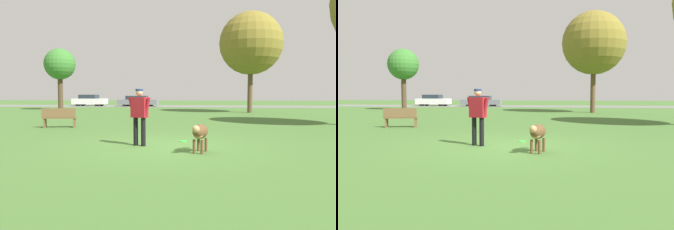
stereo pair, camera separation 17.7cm
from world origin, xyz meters
TOP-DOWN VIEW (x-y plane):
  - ground_plane at (0.00, 0.00)m, footprint 120.00×120.00m
  - far_road_strip at (0.00, 28.67)m, footprint 120.00×6.00m
  - person at (-0.69, -0.01)m, footprint 0.70×0.37m
  - dog at (0.99, -0.94)m, footprint 0.52×0.99m
  - frisbee at (0.49, 0.90)m, footprint 0.24×0.24m
  - tree_far_left at (-11.33, 19.18)m, footprint 2.74×2.74m
  - tree_far_right at (4.87, 16.60)m, footprint 4.76×4.76m
  - parked_car_white at (-11.85, 28.54)m, footprint 3.96×1.92m
  - parked_car_grey at (-6.04, 28.28)m, footprint 4.64×1.89m
  - park_bench at (-5.01, 4.51)m, footprint 1.45×0.67m

SIDE VIEW (x-z plane):
  - ground_plane at x=0.00m, z-range 0.00..0.00m
  - far_road_strip at x=0.00m, z-range 0.00..0.01m
  - frisbee at x=0.49m, z-range 0.00..0.02m
  - park_bench at x=-5.01m, z-range 0.03..0.87m
  - dog at x=0.99m, z-range 0.14..0.86m
  - parked_car_grey at x=-6.04m, z-range 0.00..1.21m
  - parked_car_white at x=-11.85m, z-range 0.00..1.33m
  - person at x=-0.69m, z-range 0.15..1.74m
  - tree_far_left at x=-11.33m, z-range 1.29..6.74m
  - tree_far_right at x=4.87m, z-range 1.44..9.10m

